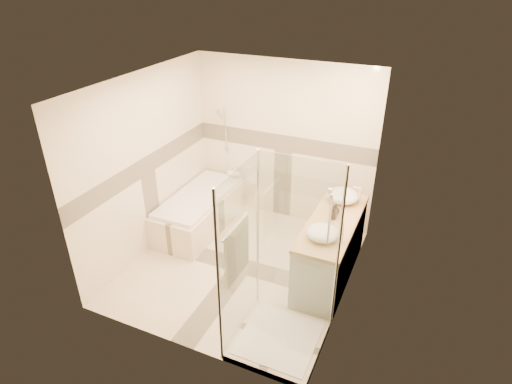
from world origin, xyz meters
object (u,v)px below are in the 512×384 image
at_px(vanity, 330,249).
at_px(vessel_sink_near, 343,196).
at_px(amenity_bottle_a, 333,212).
at_px(amenity_bottle_b, 336,209).
at_px(vessel_sink_far, 322,233).
at_px(shower_enclosure, 272,301).
at_px(bathtub, 200,209).

relative_size(vanity, vessel_sink_near, 3.84).
height_order(amenity_bottle_a, amenity_bottle_b, amenity_bottle_a).
bearing_deg(vessel_sink_far, vanity, 87.32).
height_order(vanity, vessel_sink_far, vessel_sink_far).
relative_size(shower_enclosure, amenity_bottle_b, 14.55).
bearing_deg(amenity_bottle_a, vessel_sink_near, 90.00).
relative_size(vanity, vessel_sink_far, 4.25).
distance_m(vessel_sink_near, amenity_bottle_a, 0.48).
bearing_deg(amenity_bottle_b, vessel_sink_near, 90.00).
bearing_deg(vessel_sink_near, amenity_bottle_b, -90.00).
relative_size(vanity, amenity_bottle_b, 11.56).
relative_size(vessel_sink_near, amenity_bottle_b, 3.01).
distance_m(bathtub, vessel_sink_far, 2.35).
relative_size(bathtub, vanity, 1.05).
bearing_deg(vanity, shower_enclosure, -102.97).
distance_m(vessel_sink_near, vessel_sink_far, 0.95).
bearing_deg(shower_enclosure, vanity, 77.03).
height_order(vessel_sink_far, amenity_bottle_b, vessel_sink_far).
xyz_separation_m(shower_enclosure, vessel_sink_near, (0.27, 1.79, 0.43)).
bearing_deg(vanity, amenity_bottle_a, 115.41).
bearing_deg(amenity_bottle_b, vanity, -82.85).
distance_m(vanity, vessel_sink_near, 0.73).
bearing_deg(vessel_sink_near, bathtub, -175.32).
bearing_deg(vessel_sink_near, shower_enclosure, -98.64).
bearing_deg(vanity, vessel_sink_far, -92.68).
relative_size(shower_enclosure, vessel_sink_near, 4.83).
relative_size(bathtub, amenity_bottle_a, 9.28).
height_order(bathtub, vanity, vanity).
bearing_deg(shower_enclosure, bathtub, 138.90).
bearing_deg(bathtub, amenity_bottle_b, -5.12).
xyz_separation_m(shower_enclosure, vessel_sink_far, (0.27, 0.84, 0.42)).
xyz_separation_m(shower_enclosure, amenity_bottle_b, (0.27, 1.43, 0.41)).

